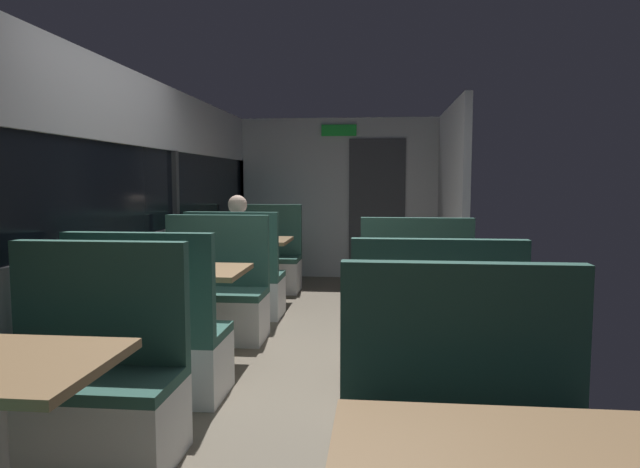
{
  "coord_description": "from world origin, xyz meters",
  "views": [
    {
      "loc": [
        0.56,
        -4.05,
        1.42
      ],
      "look_at": [
        0.05,
        0.97,
        0.94
      ],
      "focal_mm": 31.95,
      "sensor_mm": 36.0,
      "label": 1
    }
  ],
  "objects_px": {
    "dining_table_rear_aisle": "(425,291)",
    "bench_mid_window_facing_end": "(151,348)",
    "dining_table_far_window": "(251,247)",
    "bench_rear_aisle_facing_entry": "(417,312)",
    "dining_table_mid_window": "(186,282)",
    "bench_far_window_facing_entry": "(263,265)",
    "bench_near_window_facing_entry": "(87,396)",
    "coffee_cup_primary": "(238,235)",
    "bench_rear_aisle_facing_end": "(433,367)",
    "bench_mid_window_facing_entry": "(213,302)",
    "bench_far_window_facing_end": "(236,285)",
    "seated_passenger": "(237,264)"
  },
  "relations": [
    {
      "from": "bench_mid_window_facing_end",
      "to": "dining_table_far_window",
      "type": "bearing_deg",
      "value": 90.0
    },
    {
      "from": "coffee_cup_primary",
      "to": "bench_far_window_facing_entry",
      "type": "bearing_deg",
      "value": 79.26
    },
    {
      "from": "bench_rear_aisle_facing_entry",
      "to": "coffee_cup_primary",
      "type": "distance_m",
      "value": 2.61
    },
    {
      "from": "dining_table_rear_aisle",
      "to": "bench_rear_aisle_facing_end",
      "type": "bearing_deg",
      "value": -90.0
    },
    {
      "from": "dining_table_far_window",
      "to": "bench_rear_aisle_facing_entry",
      "type": "distance_m",
      "value": 2.51
    },
    {
      "from": "bench_mid_window_facing_end",
      "to": "bench_mid_window_facing_entry",
      "type": "relative_size",
      "value": 1.0
    },
    {
      "from": "dining_table_mid_window",
      "to": "coffee_cup_primary",
      "type": "height_order",
      "value": "coffee_cup_primary"
    },
    {
      "from": "bench_mid_window_facing_end",
      "to": "bench_far_window_facing_end",
      "type": "distance_m",
      "value": 2.22
    },
    {
      "from": "bench_near_window_facing_entry",
      "to": "dining_table_rear_aisle",
      "type": "distance_m",
      "value": 2.25
    },
    {
      "from": "bench_near_window_facing_entry",
      "to": "bench_rear_aisle_facing_end",
      "type": "distance_m",
      "value": 1.9
    },
    {
      "from": "dining_table_mid_window",
      "to": "seated_passenger",
      "type": "height_order",
      "value": "seated_passenger"
    },
    {
      "from": "bench_mid_window_facing_end",
      "to": "coffee_cup_primary",
      "type": "height_order",
      "value": "bench_mid_window_facing_end"
    },
    {
      "from": "dining_table_mid_window",
      "to": "bench_rear_aisle_facing_entry",
      "type": "height_order",
      "value": "bench_rear_aisle_facing_entry"
    },
    {
      "from": "bench_rear_aisle_facing_end",
      "to": "bench_far_window_facing_entry",
      "type": "bearing_deg",
      "value": 115.09
    },
    {
      "from": "bench_mid_window_facing_end",
      "to": "bench_rear_aisle_facing_end",
      "type": "bearing_deg",
      "value": -6.38
    },
    {
      "from": "bench_near_window_facing_entry",
      "to": "bench_rear_aisle_facing_end",
      "type": "relative_size",
      "value": 1.0
    },
    {
      "from": "bench_rear_aisle_facing_entry",
      "to": "coffee_cup_primary",
      "type": "relative_size",
      "value": 12.22
    },
    {
      "from": "bench_near_window_facing_entry",
      "to": "coffee_cup_primary",
      "type": "bearing_deg",
      "value": 92.12
    },
    {
      "from": "bench_rear_aisle_facing_end",
      "to": "bench_rear_aisle_facing_entry",
      "type": "distance_m",
      "value": 1.4
    },
    {
      "from": "dining_table_far_window",
      "to": "bench_rear_aisle_facing_entry",
      "type": "height_order",
      "value": "bench_rear_aisle_facing_entry"
    },
    {
      "from": "bench_far_window_facing_end",
      "to": "dining_table_far_window",
      "type": "bearing_deg",
      "value": 90.0
    },
    {
      "from": "bench_far_window_facing_end",
      "to": "bench_rear_aisle_facing_entry",
      "type": "xyz_separation_m",
      "value": [
        1.79,
        -1.03,
        0.0
      ]
    },
    {
      "from": "coffee_cup_primary",
      "to": "bench_mid_window_facing_entry",
      "type": "bearing_deg",
      "value": -84.76
    },
    {
      "from": "bench_near_window_facing_entry",
      "to": "bench_mid_window_facing_end",
      "type": "relative_size",
      "value": 1.0
    },
    {
      "from": "bench_rear_aisle_facing_entry",
      "to": "seated_passenger",
      "type": "bearing_deg",
      "value": 148.47
    },
    {
      "from": "bench_mid_window_facing_entry",
      "to": "dining_table_far_window",
      "type": "distance_m",
      "value": 1.56
    },
    {
      "from": "bench_near_window_facing_entry",
      "to": "bench_rear_aisle_facing_end",
      "type": "height_order",
      "value": "same"
    },
    {
      "from": "bench_rear_aisle_facing_entry",
      "to": "bench_rear_aisle_facing_end",
      "type": "bearing_deg",
      "value": -90.0
    },
    {
      "from": "bench_far_window_facing_end",
      "to": "bench_rear_aisle_facing_end",
      "type": "relative_size",
      "value": 1.0
    },
    {
      "from": "bench_rear_aisle_facing_entry",
      "to": "dining_table_far_window",
      "type": "bearing_deg",
      "value": 136.06
    },
    {
      "from": "bench_mid_window_facing_end",
      "to": "bench_near_window_facing_entry",
      "type": "bearing_deg",
      "value": -90.0
    },
    {
      "from": "dining_table_rear_aisle",
      "to": "dining_table_mid_window",
      "type": "bearing_deg",
      "value": 173.62
    },
    {
      "from": "bench_near_window_facing_entry",
      "to": "bench_mid_window_facing_entry",
      "type": "bearing_deg",
      "value": 90.0
    },
    {
      "from": "bench_rear_aisle_facing_end",
      "to": "bench_rear_aisle_facing_entry",
      "type": "xyz_separation_m",
      "value": [
        0.0,
        1.4,
        0.0
      ]
    },
    {
      "from": "bench_near_window_facing_entry",
      "to": "dining_table_far_window",
      "type": "height_order",
      "value": "bench_near_window_facing_entry"
    },
    {
      "from": "seated_passenger",
      "to": "coffee_cup_primary",
      "type": "bearing_deg",
      "value": 102.88
    },
    {
      "from": "bench_near_window_facing_entry",
      "to": "bench_far_window_facing_entry",
      "type": "xyz_separation_m",
      "value": [
        0.0,
        4.45,
        0.0
      ]
    },
    {
      "from": "dining_table_mid_window",
      "to": "bench_far_window_facing_entry",
      "type": "distance_m",
      "value": 2.94
    },
    {
      "from": "bench_near_window_facing_entry",
      "to": "dining_table_rear_aisle",
      "type": "relative_size",
      "value": 1.22
    },
    {
      "from": "bench_near_window_facing_entry",
      "to": "coffee_cup_primary",
      "type": "relative_size",
      "value": 12.22
    },
    {
      "from": "bench_near_window_facing_entry",
      "to": "seated_passenger",
      "type": "relative_size",
      "value": 0.87
    },
    {
      "from": "dining_table_rear_aisle",
      "to": "bench_mid_window_facing_end",
      "type": "bearing_deg",
      "value": -164.41
    },
    {
      "from": "bench_mid_window_facing_end",
      "to": "bench_far_window_facing_end",
      "type": "height_order",
      "value": "same"
    },
    {
      "from": "bench_far_window_facing_end",
      "to": "seated_passenger",
      "type": "height_order",
      "value": "seated_passenger"
    },
    {
      "from": "bench_mid_window_facing_end",
      "to": "seated_passenger",
      "type": "height_order",
      "value": "seated_passenger"
    },
    {
      "from": "bench_mid_window_facing_entry",
      "to": "coffee_cup_primary",
      "type": "height_order",
      "value": "bench_mid_window_facing_entry"
    },
    {
      "from": "bench_mid_window_facing_entry",
      "to": "dining_table_rear_aisle",
      "type": "bearing_deg",
      "value": -26.68
    },
    {
      "from": "dining_table_mid_window",
      "to": "coffee_cup_primary",
      "type": "bearing_deg",
      "value": 93.58
    },
    {
      "from": "dining_table_rear_aisle",
      "to": "seated_passenger",
      "type": "xyz_separation_m",
      "value": [
        -1.79,
        1.8,
        -0.1
      ]
    },
    {
      "from": "bench_near_window_facing_entry",
      "to": "dining_table_far_window",
      "type": "relative_size",
      "value": 1.22
    }
  ]
}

